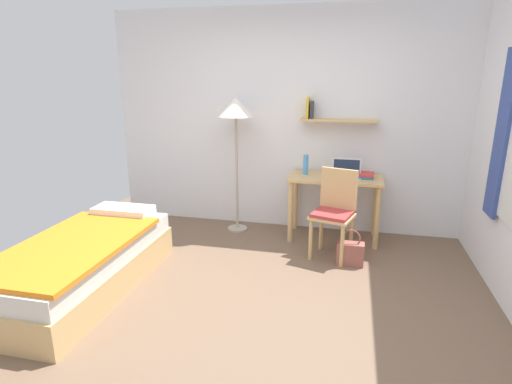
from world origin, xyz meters
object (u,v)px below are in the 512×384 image
(laptop, at_px, (346,173))
(desk, at_px, (335,189))
(standing_lamp, at_px, (236,114))
(water_bottle, at_px, (306,165))
(desk_chair, at_px, (334,210))
(bed, at_px, (83,264))
(handbag, at_px, (350,253))
(book_stack, at_px, (366,175))

(laptop, bearing_deg, desk, 178.44)
(standing_lamp, relative_size, water_bottle, 7.08)
(desk_chair, height_order, laptop, laptop)
(standing_lamp, relative_size, laptop, 4.93)
(desk_chair, height_order, water_bottle, water_bottle)
(standing_lamp, bearing_deg, water_bottle, 2.28)
(bed, height_order, desk_chair, desk_chair)
(standing_lamp, bearing_deg, desk_chair, -23.12)
(desk, relative_size, desk_chair, 1.13)
(bed, height_order, water_bottle, water_bottle)
(water_bottle, distance_m, handbag, 1.16)
(desk, bearing_deg, standing_lamp, 179.41)
(bed, distance_m, desk_chair, 2.45)
(laptop, relative_size, handbag, 0.87)
(water_bottle, xyz_separation_m, book_stack, (0.67, -0.01, -0.09))
(desk_chair, xyz_separation_m, laptop, (0.09, 0.49, 0.28))
(desk, relative_size, book_stack, 4.52)
(laptop, xyz_separation_m, water_bottle, (-0.46, 0.05, 0.06))
(standing_lamp, distance_m, laptop, 1.42)
(book_stack, bearing_deg, desk_chair, -120.39)
(water_bottle, distance_m, book_stack, 0.68)
(handbag, bearing_deg, desk, 107.06)
(standing_lamp, xyz_separation_m, water_bottle, (0.81, 0.03, -0.57))
(desk, height_order, desk_chair, desk_chair)
(desk_chair, relative_size, laptop, 2.83)
(bed, xyz_separation_m, desk, (2.10, 1.70, 0.36))
(standing_lamp, distance_m, book_stack, 1.62)
(laptop, bearing_deg, bed, -142.45)
(handbag, bearing_deg, book_stack, 80.23)
(laptop, distance_m, water_bottle, 0.47)
(desk, xyz_separation_m, laptop, (0.11, -0.00, 0.20))
(desk_chair, distance_m, laptop, 0.57)
(desk_chair, relative_size, handbag, 2.45)
(bed, relative_size, water_bottle, 8.24)
(desk, relative_size, water_bottle, 4.59)
(desk, height_order, handbag, desk)
(bed, height_order, desk, desk)
(water_bottle, bearing_deg, desk_chair, -55.67)
(desk, bearing_deg, laptop, -1.56)
(water_bottle, bearing_deg, laptop, -5.92)
(book_stack, bearing_deg, handbag, -99.77)
(bed, height_order, book_stack, book_stack)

